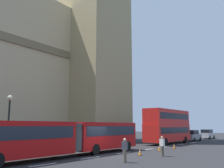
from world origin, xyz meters
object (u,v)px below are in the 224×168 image
Objects in this scene: double_decker_bus at (168,125)px; pedestrian_by_kerb at (162,145)px; sedan_trailing at (207,134)px; traffic_cone_middle at (159,148)px; sedan_lead at (192,136)px; pedestrian_near_cones at (125,149)px; traffic_cone_west at (140,152)px; street_lamp at (8,120)px; traffic_cone_east at (174,146)px; articulated_bus at (70,136)px.

pedestrian_by_kerb is at bearing -156.50° from double_decker_bus.
sedan_trailing is at bearing -0.13° from double_decker_bus.
sedan_lead is at bearing 10.63° from traffic_cone_middle.
sedan_lead is 28.40m from pedestrian_near_cones.
traffic_cone_west is 4.52m from traffic_cone_middle.
sedan_trailing is at bearing -6.45° from street_lamp.
traffic_cone_east is 12.46m from pedestrian_near_cones.
traffic_cone_east is (8.14, 0.46, 0.00)m from traffic_cone_west.
sedan_trailing is at bearing 10.82° from pedestrian_by_kerb.
sedan_lead is 24.05m from traffic_cone_west.
pedestrian_by_kerb reaches higher than traffic_cone_west.
street_lamp is (-40.20, 4.55, 2.14)m from sedan_trailing.
sedan_trailing is (37.05, -0.04, -0.83)m from articulated_bus.
pedestrian_near_cones is at bearing -163.36° from double_decker_bus.
sedan_lead and sedan_trailing have the same top height.
street_lamp is (-7.47, 8.85, 2.77)m from traffic_cone_west.
street_lamp reaches higher than pedestrian_by_kerb.
double_decker_bus is 18.17× the size of traffic_cone_middle.
double_decker_bus reaches higher than traffic_cone_east.
pedestrian_near_cones reaches higher than traffic_cone_middle.
traffic_cone_middle is (8.81, -3.87, -1.46)m from articulated_bus.
traffic_cone_east is 0.11× the size of street_lamp.
pedestrian_near_cones and pedestrian_by_kerb have the same top height.
sedan_lead is at bearing -0.54° from articulated_bus.
traffic_cone_east is (-15.56, -3.62, -0.63)m from sedan_lead.
double_decker_bus is 2.39× the size of sedan_lead.
pedestrian_by_kerb is (8.17, -10.67, -2.14)m from street_lamp.
double_decker_bus is at bearing 20.45° from traffic_cone_middle.
traffic_cone_west is 0.11× the size of street_lamp.
traffic_cone_middle is (-28.23, -3.83, -0.63)m from sedan_trailing.
sedan_trailing is 28.50m from traffic_cone_middle.
sedan_trailing reaches higher than traffic_cone_east.
traffic_cone_east is at bearing -166.91° from sedan_lead.
traffic_cone_middle is at bearing -34.99° from street_lamp.
double_decker_bus is 18.17× the size of traffic_cone_west.
street_lamp is 3.12× the size of pedestrian_near_cones.
sedan_trailing is 24.89m from traffic_cone_east.
double_decker_bus is 11.34m from traffic_cone_middle.
articulated_bus is at bearing 91.44° from pedestrian_near_cones.
sedan_trailing is 7.59× the size of traffic_cone_west.
street_lamp is 10.93m from pedestrian_near_cones.
double_decker_bus reaches higher than sedan_trailing.
street_lamp is (-15.61, 8.39, 2.77)m from traffic_cone_east.
traffic_cone_west and traffic_cone_middle have the same top height.
articulated_bus is 10.02× the size of pedestrian_near_cones.
traffic_cone_middle is 0.11× the size of street_lamp.
traffic_cone_east is 0.34× the size of pedestrian_by_kerb.
street_lamp is 3.12× the size of pedestrian_by_kerb.
traffic_cone_west is at bearing 17.87° from pedestrian_near_cones.
pedestrian_by_kerb is at bearing -169.18° from sedan_trailing.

